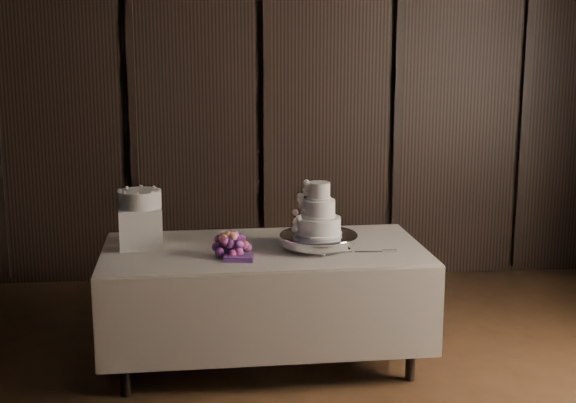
{
  "coord_description": "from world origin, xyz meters",
  "views": [
    {
      "loc": [
        -0.39,
        -3.17,
        2.05
      ],
      "look_at": [
        0.02,
        1.64,
        1.05
      ],
      "focal_mm": 50.0,
      "sensor_mm": 36.0,
      "label": 1
    }
  ],
  "objects_px": {
    "wedding_cake": "(315,215)",
    "small_cake": "(139,199)",
    "box_pedestal": "(141,227)",
    "cake_stand": "(319,242)",
    "bouquet": "(230,246)",
    "display_table": "(264,300)"
  },
  "relations": [
    {
      "from": "wedding_cake",
      "to": "small_cake",
      "type": "height_order",
      "value": "wedding_cake"
    },
    {
      "from": "box_pedestal",
      "to": "small_cake",
      "type": "height_order",
      "value": "small_cake"
    },
    {
      "from": "cake_stand",
      "to": "small_cake",
      "type": "distance_m",
      "value": 1.14
    },
    {
      "from": "bouquet",
      "to": "cake_stand",
      "type": "bearing_deg",
      "value": 11.64
    },
    {
      "from": "bouquet",
      "to": "box_pedestal",
      "type": "relative_size",
      "value": 1.46
    },
    {
      "from": "bouquet",
      "to": "box_pedestal",
      "type": "xyz_separation_m",
      "value": [
        -0.55,
        0.26,
        0.06
      ]
    },
    {
      "from": "display_table",
      "to": "cake_stand",
      "type": "distance_m",
      "value": 0.52
    },
    {
      "from": "box_pedestal",
      "to": "display_table",
      "type": "bearing_deg",
      "value": -6.75
    },
    {
      "from": "wedding_cake",
      "to": "box_pedestal",
      "type": "xyz_separation_m",
      "value": [
        -1.07,
        0.16,
        -0.09
      ]
    },
    {
      "from": "display_table",
      "to": "wedding_cake",
      "type": "distance_m",
      "value": 0.65
    },
    {
      "from": "wedding_cake",
      "to": "small_cake",
      "type": "xyz_separation_m",
      "value": [
        -1.07,
        0.16,
        0.08
      ]
    },
    {
      "from": "display_table",
      "to": "cake_stand",
      "type": "xyz_separation_m",
      "value": [
        0.33,
        -0.05,
        0.39
      ]
    },
    {
      "from": "cake_stand",
      "to": "small_cake",
      "type": "bearing_deg",
      "value": 172.53
    },
    {
      "from": "display_table",
      "to": "small_cake",
      "type": "xyz_separation_m",
      "value": [
        -0.76,
        0.09,
        0.65
      ]
    },
    {
      "from": "cake_stand",
      "to": "bouquet",
      "type": "distance_m",
      "value": 0.56
    },
    {
      "from": "display_table",
      "to": "box_pedestal",
      "type": "height_order",
      "value": "box_pedestal"
    },
    {
      "from": "display_table",
      "to": "bouquet",
      "type": "relative_size",
      "value": 5.34
    },
    {
      "from": "display_table",
      "to": "wedding_cake",
      "type": "height_order",
      "value": "wedding_cake"
    },
    {
      "from": "cake_stand",
      "to": "wedding_cake",
      "type": "relative_size",
      "value": 1.48
    },
    {
      "from": "cake_stand",
      "to": "small_cake",
      "type": "relative_size",
      "value": 1.8
    },
    {
      "from": "wedding_cake",
      "to": "bouquet",
      "type": "height_order",
      "value": "wedding_cake"
    },
    {
      "from": "display_table",
      "to": "bouquet",
      "type": "height_order",
      "value": "bouquet"
    }
  ]
}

